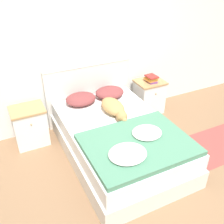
# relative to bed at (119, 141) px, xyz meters

# --- Properties ---
(ground_plane) EXTENTS (16.00, 16.00, 0.00)m
(ground_plane) POSITION_rel_bed_xyz_m (0.14, -1.00, -0.25)
(ground_plane) COLOR #896647
(wall_back) EXTENTS (9.00, 0.06, 2.55)m
(wall_back) POSITION_rel_bed_xyz_m (0.14, 1.13, 1.02)
(wall_back) COLOR white
(wall_back) RESTS_ON ground_plane
(bed) EXTENTS (1.38, 2.08, 0.51)m
(bed) POSITION_rel_bed_xyz_m (0.00, 0.00, 0.00)
(bed) COLOR silver
(bed) RESTS_ON ground_plane
(headboard) EXTENTS (1.46, 0.06, 1.02)m
(headboard) POSITION_rel_bed_xyz_m (0.00, 1.06, 0.28)
(headboard) COLOR silver
(headboard) RESTS_ON ground_plane
(nightstand_left) EXTENTS (0.49, 0.42, 0.60)m
(nightstand_left) POSITION_rel_bed_xyz_m (-1.05, 0.85, 0.05)
(nightstand_left) COLOR white
(nightstand_left) RESTS_ON ground_plane
(nightstand_right) EXTENTS (0.49, 0.42, 0.60)m
(nightstand_right) POSITION_rel_bed_xyz_m (1.05, 0.85, 0.05)
(nightstand_right) COLOR white
(nightstand_right) RESTS_ON ground_plane
(pillow_left) EXTENTS (0.47, 0.39, 0.15)m
(pillow_left) POSITION_rel_bed_xyz_m (-0.25, 0.80, 0.34)
(pillow_left) COLOR brown
(pillow_left) RESTS_ON bed
(pillow_right) EXTENTS (0.47, 0.39, 0.15)m
(pillow_right) POSITION_rel_bed_xyz_m (0.25, 0.80, 0.34)
(pillow_right) COLOR brown
(pillow_right) RESTS_ON bed
(quilt) EXTENTS (1.27, 0.99, 0.11)m
(quilt) POSITION_rel_bed_xyz_m (-0.01, -0.50, 0.30)
(quilt) COLOR #4C8466
(quilt) RESTS_ON bed
(dog) EXTENTS (0.29, 0.72, 0.18)m
(dog) POSITION_rel_bed_xyz_m (0.09, 0.33, 0.34)
(dog) COLOR tan
(dog) RESTS_ON bed
(book_stack) EXTENTS (0.18, 0.22, 0.12)m
(book_stack) POSITION_rel_bed_xyz_m (1.05, 0.81, 0.41)
(book_stack) COLOR #703D7F
(book_stack) RESTS_ON nightstand_right
(rug) EXTENTS (1.28, 0.74, 0.00)m
(rug) POSITION_rel_bed_xyz_m (1.40, -0.46, -0.25)
(rug) COLOR #93423D
(rug) RESTS_ON ground_plane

